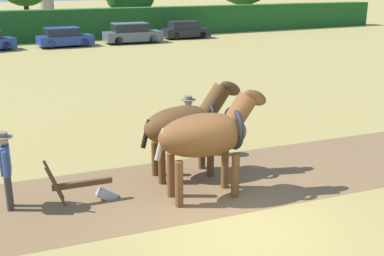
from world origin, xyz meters
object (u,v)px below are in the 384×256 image
(draft_horse_lead_left, at_px, (208,135))
(parked_car_center_right, at_px, (64,37))
(plow, at_px, (89,189))
(farmer_beside_team, at_px, (188,121))
(farmer_at_plow, at_px, (6,165))
(parked_car_far_right, at_px, (185,30))
(parked_car_right, at_px, (132,33))
(draft_horse_lead_right, at_px, (187,125))

(draft_horse_lead_left, height_order, parked_car_center_right, draft_horse_lead_left)
(draft_horse_lead_left, relative_size, plow, 1.73)
(draft_horse_lead_left, xyz_separation_m, farmer_beside_team, (0.85, 2.65, -0.48))
(plow, bearing_deg, farmer_at_plow, 169.86)
(farmer_beside_team, xyz_separation_m, parked_car_far_right, (12.72, 26.08, -0.29))
(farmer_at_plow, distance_m, parked_car_far_right, 32.56)
(plow, bearing_deg, parked_car_right, 73.72)
(parked_car_center_right, height_order, parked_car_far_right, parked_car_far_right)
(farmer_at_plow, bearing_deg, draft_horse_lead_right, 6.85)
(parked_car_far_right, bearing_deg, plow, -116.22)
(plow, relative_size, parked_car_center_right, 0.39)
(farmer_at_plow, xyz_separation_m, farmer_beside_team, (4.93, 1.28, -0.02))
(plow, height_order, parked_car_right, parked_car_right)
(farmer_beside_team, height_order, parked_car_right, farmer_beside_team)
(parked_car_center_right, bearing_deg, farmer_at_plow, -106.41)
(plow, xyz_separation_m, farmer_at_plow, (-1.60, 0.46, 0.69))
(draft_horse_lead_right, distance_m, farmer_at_plow, 4.24)
(draft_horse_lead_left, bearing_deg, draft_horse_lead_right, 89.57)
(draft_horse_lead_right, xyz_separation_m, farmer_beside_team, (0.71, 1.33, -0.34))
(draft_horse_lead_left, distance_m, farmer_at_plow, 4.33)
(farmer_at_plow, height_order, farmer_beside_team, farmer_at_plow)
(farmer_beside_team, bearing_deg, parked_car_right, 30.85)
(farmer_at_plow, distance_m, parked_car_right, 29.10)
(draft_horse_lead_right, height_order, parked_car_center_right, draft_horse_lead_right)
(draft_horse_lead_left, xyz_separation_m, parked_car_far_right, (13.57, 28.73, -0.76))
(parked_car_far_right, bearing_deg, parked_car_center_right, -171.35)
(plow, bearing_deg, draft_horse_lead_left, -14.51)
(parked_car_right, bearing_deg, farmer_beside_team, -103.30)
(farmer_at_plow, distance_m, farmer_beside_team, 5.10)
(plow, distance_m, parked_car_right, 28.88)
(draft_horse_lead_right, xyz_separation_m, farmer_at_plow, (-4.23, 0.06, -0.32))
(draft_horse_lead_left, relative_size, parked_car_right, 0.59)
(draft_horse_lead_right, relative_size, parked_car_center_right, 0.67)
(parked_car_center_right, bearing_deg, draft_horse_lead_left, -97.57)
(parked_car_right, height_order, parked_car_far_right, parked_car_right)
(plow, xyz_separation_m, parked_car_center_right, (5.55, 26.91, 0.38))
(draft_horse_lead_right, distance_m, parked_car_far_right, 30.53)
(plow, height_order, parked_car_far_right, parked_car_far_right)
(parked_car_center_right, xyz_separation_m, parked_car_far_right, (10.50, 0.90, 0.01))
(parked_car_center_right, distance_m, parked_car_far_right, 10.54)
(draft_horse_lead_right, relative_size, parked_car_right, 0.58)
(farmer_at_plow, bearing_deg, plow, -8.31)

